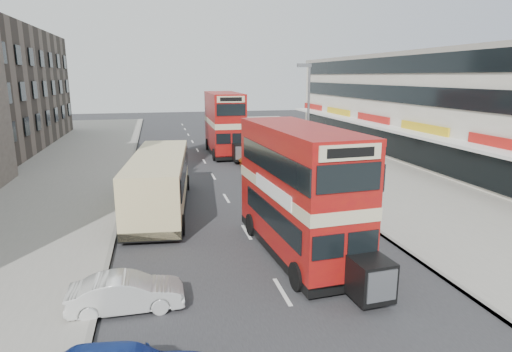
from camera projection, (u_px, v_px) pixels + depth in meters
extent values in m
plane|color=#28282B|center=(301.00, 323.00, 13.04)|extent=(160.00, 160.00, 0.00)
cube|color=#28282B|center=(213.00, 177.00, 32.01)|extent=(12.00, 90.00, 0.01)
cube|color=gray|center=(362.00, 168.00, 34.64)|extent=(12.00, 90.00, 0.15)
cube|color=gray|center=(38.00, 185.00, 29.34)|extent=(12.00, 90.00, 0.15)
cube|color=gray|center=(128.00, 180.00, 30.64)|extent=(0.20, 90.00, 0.16)
cube|color=gray|center=(292.00, 172.00, 33.34)|extent=(0.20, 90.00, 0.16)
cube|color=beige|center=(439.00, 109.00, 37.30)|extent=(8.00, 46.00, 9.00)
cube|color=black|center=(394.00, 144.00, 37.07)|extent=(0.10, 44.00, 2.40)
cube|color=gray|center=(444.00, 54.00, 36.26)|extent=(8.20, 46.20, 0.40)
cube|color=white|center=(387.00, 128.00, 36.56)|extent=(1.80, 44.00, 0.20)
cylinder|color=slate|center=(308.00, 123.00, 30.66)|extent=(0.16, 0.16, 8.00)
cube|color=slate|center=(304.00, 65.00, 29.67)|extent=(1.00, 0.20, 0.25)
cube|color=black|center=(297.00, 245.00, 18.19)|extent=(3.14, 8.30, 0.36)
cube|color=#9A160E|center=(297.00, 217.00, 17.92)|extent=(3.12, 8.30, 2.24)
cube|color=beige|center=(298.00, 187.00, 17.63)|extent=(3.16, 8.34, 0.46)
cube|color=#9A160E|center=(299.00, 158.00, 17.35)|extent=(3.12, 8.30, 2.14)
cube|color=#9A160E|center=(299.00, 130.00, 17.09)|extent=(3.14, 8.32, 0.25)
cube|color=black|center=(371.00, 279.00, 13.89)|extent=(1.31, 1.31, 1.32)
cube|color=black|center=(225.00, 150.00, 41.31)|extent=(2.92, 8.84, 0.38)
cube|color=#9A160E|center=(224.00, 136.00, 41.01)|extent=(2.90, 8.84, 2.42)
cube|color=beige|center=(224.00, 122.00, 40.70)|extent=(2.94, 8.88, 0.49)
cube|color=#9A160E|center=(224.00, 108.00, 40.40)|extent=(2.90, 8.84, 2.31)
cube|color=#9A160E|center=(224.00, 94.00, 40.12)|extent=(2.92, 8.86, 0.27)
cube|color=black|center=(241.00, 152.00, 36.50)|extent=(1.35, 1.34, 1.43)
cube|color=black|center=(161.00, 202.00, 24.03)|extent=(3.85, 11.11, 0.44)
cube|color=#CDBB85|center=(160.00, 180.00, 23.74)|extent=(3.82, 11.11, 2.83)
imported|color=silver|center=(127.00, 293.00, 13.66)|extent=(3.58, 1.26, 1.18)
imported|color=maroon|center=(280.00, 170.00, 30.90)|extent=(5.15, 2.16, 1.49)
imported|color=#B55412|center=(267.00, 158.00, 35.77)|extent=(5.00, 2.74, 1.33)
imported|color=#5394A7|center=(240.00, 140.00, 45.54)|extent=(4.00, 1.99, 1.31)
imported|color=gray|center=(364.00, 181.00, 26.23)|extent=(0.80, 0.68, 1.84)
imported|color=gray|center=(297.00, 142.00, 41.74)|extent=(1.15, 0.93, 1.82)
imported|color=gray|center=(263.00, 163.00, 34.75)|extent=(0.73, 1.82, 0.94)
imported|color=black|center=(263.00, 154.00, 34.58)|extent=(0.65, 0.44, 1.70)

